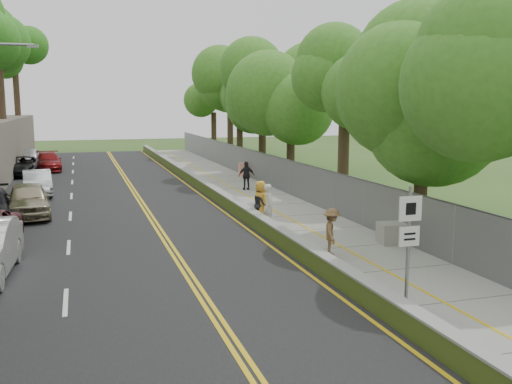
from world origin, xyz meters
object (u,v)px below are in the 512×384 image
construction_barrel (242,170)px  concrete_block (395,233)px  person_far (247,176)px  painter_0 (261,201)px  signpost (409,234)px

construction_barrel → concrete_block: 20.43m
construction_barrel → person_far: bearing=-103.7°
painter_0 → construction_barrel: bearing=-30.3°
signpost → construction_barrel: signpost is taller
concrete_block → painter_0: painter_0 is taller
construction_barrel → painter_0: size_ratio=0.53×
concrete_block → painter_0: bearing=124.6°
construction_barrel → painter_0: bearing=-103.1°
signpost → painter_0: 11.21m
concrete_block → person_far: size_ratio=0.67×
construction_barrel → painter_0: 15.69m
signpost → concrete_block: signpost is taller
concrete_block → person_far: 14.36m
person_far → painter_0: bearing=79.9°
concrete_block → person_far: bearing=96.0°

